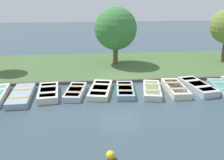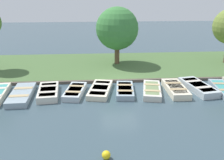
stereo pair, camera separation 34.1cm
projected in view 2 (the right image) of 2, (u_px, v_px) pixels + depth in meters
ground_plane at (119, 87)px, 16.78m from camera, size 80.00×80.00×0.00m
shore_bank at (114, 65)px, 21.45m from camera, size 8.00×24.00×0.20m
dock_walkway at (118, 79)px, 18.00m from camera, size 1.14×21.79×0.20m
rowboat_2 at (22, 94)px, 15.04m from camera, size 3.35×1.33×0.37m
rowboat_3 at (48, 92)px, 15.36m from camera, size 2.85×1.44×0.42m
rowboat_4 at (75, 91)px, 15.49m from camera, size 2.75×1.43×0.38m
rowboat_5 at (100, 90)px, 15.81m from camera, size 3.17×1.78×0.35m
rowboat_6 at (125, 90)px, 15.69m from camera, size 2.75×1.31×0.37m
rowboat_7 at (152, 90)px, 15.68m from camera, size 3.03×1.61×0.39m
rowboat_8 at (175, 89)px, 15.86m from camera, size 2.96×1.16×0.42m
rowboat_9 at (198, 87)px, 16.12m from camera, size 3.29×1.72×0.44m
rowboat_10 at (223, 89)px, 15.97m from camera, size 3.17×1.36×0.34m
buoy at (106, 155)px, 9.45m from camera, size 0.34×0.34×0.34m
park_tree_left at (117, 29)px, 20.60m from camera, size 3.53×3.53×4.95m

